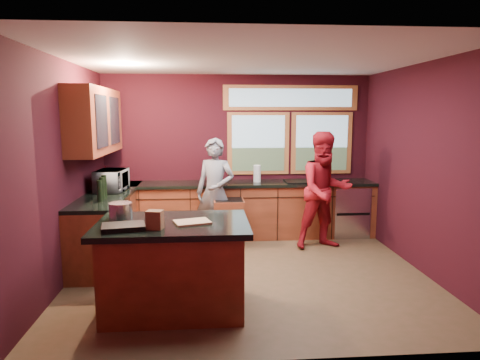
{
  "coord_description": "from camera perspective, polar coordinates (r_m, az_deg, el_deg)",
  "views": [
    {
      "loc": [
        -0.53,
        -5.27,
        2.03
      ],
      "look_at": [
        -0.09,
        0.4,
        1.17
      ],
      "focal_mm": 32.0,
      "sensor_mm": 36.0,
      "label": 1
    }
  ],
  "objects": [
    {
      "name": "person_grey",
      "position": [
        6.63,
        -3.32,
        -1.68
      ],
      "size": [
        0.72,
        0.61,
        1.69
      ],
      "primitive_type": "imported",
      "rotation": [
        0.0,
        0.0,
        -0.39
      ],
      "color": "slate",
      "rests_on": "floor"
    },
    {
      "name": "black_tray",
      "position": [
        4.27,
        -15.28,
        -6.06
      ],
      "size": [
        0.45,
        0.35,
        0.05
      ],
      "primitive_type": "cube",
      "rotation": [
        0.0,
        0.0,
        0.2
      ],
      "color": "black",
      "rests_on": "island"
    },
    {
      "name": "paper_towel",
      "position": [
        7.09,
        2.29,
        0.86
      ],
      "size": [
        0.12,
        0.12,
        0.28
      ],
      "primitive_type": "cylinder",
      "color": "white",
      "rests_on": "back_counter"
    },
    {
      "name": "cutting_board",
      "position": [
        4.39,
        -6.39,
        -5.59
      ],
      "size": [
        0.41,
        0.34,
        0.02
      ],
      "primitive_type": "cube",
      "rotation": [
        0.0,
        0.0,
        0.3
      ],
      "color": "tan",
      "rests_on": "island"
    },
    {
      "name": "potted_plant",
      "position": [
        7.34,
        10.7,
        1.22
      ],
      "size": [
        0.31,
        0.26,
        0.34
      ],
      "primitive_type": "imported",
      "color": "#999999",
      "rests_on": "back_counter"
    },
    {
      "name": "island",
      "position": [
        4.59,
        -8.81,
        -11.22
      ],
      "size": [
        1.55,
        1.05,
        0.95
      ],
      "color": "#5B2915",
      "rests_on": "floor"
    },
    {
      "name": "person_red",
      "position": [
        6.63,
        11.26,
        -1.39
      ],
      "size": [
        0.98,
        0.82,
        1.79
      ],
      "primitive_type": "imported",
      "rotation": [
        0.0,
        0.0,
        0.18
      ],
      "color": "maroon",
      "rests_on": "floor"
    },
    {
      "name": "room_shell",
      "position": [
        5.6,
        -5.17,
        6.24
      ],
      "size": [
        4.52,
        4.02,
        2.71
      ],
      "color": "black",
      "rests_on": "ground"
    },
    {
      "name": "floor",
      "position": [
        5.68,
        1.22,
        -12.32
      ],
      "size": [
        4.5,
        4.5,
        0.0
      ],
      "primitive_type": "plane",
      "color": "brown",
      "rests_on": "ground"
    },
    {
      "name": "paper_bag",
      "position": [
        4.21,
        -11.28,
        -5.22
      ],
      "size": [
        0.17,
        0.15,
        0.18
      ],
      "primitive_type": "cube",
      "rotation": [
        0.0,
        0.0,
        -0.21
      ],
      "color": "brown",
      "rests_on": "island"
    },
    {
      "name": "back_counter",
      "position": [
        7.18,
        1.48,
        -3.94
      ],
      "size": [
        4.5,
        0.64,
        0.93
      ],
      "color": "#5B2915",
      "rests_on": "floor"
    },
    {
      "name": "left_counter",
      "position": [
        6.48,
        -17.06,
        -5.71
      ],
      "size": [
        0.64,
        2.3,
        0.93
      ],
      "color": "#5B2915",
      "rests_on": "floor"
    },
    {
      "name": "stock_pot",
      "position": [
        4.66,
        -15.61,
        -4.03
      ],
      "size": [
        0.24,
        0.24,
        0.18
      ],
      "primitive_type": "cylinder",
      "color": "#BCBDC2",
      "rests_on": "island"
    },
    {
      "name": "microwave",
      "position": [
        6.5,
        -16.75,
        -0.06
      ],
      "size": [
        0.43,
        0.6,
        0.31
      ],
      "primitive_type": "imported",
      "rotation": [
        0.0,
        0.0,
        1.49
      ],
      "color": "#999999",
      "rests_on": "left_counter"
    }
  ]
}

